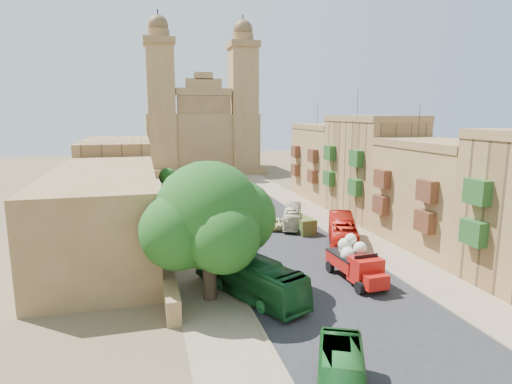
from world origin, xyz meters
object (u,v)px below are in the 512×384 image
street_tree_d (168,177)px  car_white_b (251,194)px  church (201,132)px  bus_green_north (248,276)px  olive_pickup (301,224)px  car_dkblue (201,190)px  car_blue_b (211,179)px  pedestrian_c (349,227)px  car_white_a (214,206)px  car_blue_a (249,243)px  bus_red_east (342,233)px  car_cream (275,223)px  street_tree_a (191,226)px  bus_cream_east (293,216)px  street_tree_c (173,187)px  ficus_tree (210,219)px  red_truck (356,262)px  street_tree_b (180,206)px  pedestrian_a (347,234)px

street_tree_d → car_white_b: street_tree_d is taller
church → street_tree_d: (-10.00, -30.61, -6.28)m
bus_green_north → car_white_b: bearing=50.8°
olive_pickup → car_dkblue: olive_pickup is taller
car_dkblue → car_white_b: (7.85, -6.30, 0.07)m
street_tree_d → car_dkblue: size_ratio=1.21×
car_blue_b → pedestrian_c: pedestrian_c is taller
car_white_a → olive_pickup: bearing=-39.8°
car_blue_a → car_blue_b: size_ratio=0.90×
olive_pickup → bus_red_east: 7.14m
car_white_b → pedestrian_c: size_ratio=2.39×
bus_red_east → car_cream: (-4.53, 9.31, -0.91)m
car_cream → bus_green_north: bearing=89.1°
street_tree_a → car_blue_b: size_ratio=1.48×
bus_cream_east → car_blue_b: (-4.50, 38.15, -0.59)m
bus_cream_east → car_white_b: bus_cream_east is taller
street_tree_c → bus_red_east: bearing=-54.7°
olive_pickup → bus_red_east: bus_red_east is taller
street_tree_d → car_blue_b: size_ratio=1.27×
street_tree_a → street_tree_d: (0.00, 36.00, -0.55)m
olive_pickup → pedestrian_c: 5.73m
car_dkblue → car_white_b: size_ratio=1.06×
car_blue_a → car_dkblue: car_blue_a is taller
street_tree_c → street_tree_d: street_tree_c is taller
car_cream → car_dkblue: bearing=-54.9°
bus_red_east → street_tree_c: bearing=-31.6°
ficus_tree → olive_pickup: (13.41, 15.99, -5.41)m
church → bus_cream_east: 56.42m
bus_green_north → car_white_a: bus_green_north is taller
street_tree_d → bus_green_north: bearing=-85.5°
street_tree_d → red_truck: 45.62m
car_white_a → street_tree_c: bearing=178.0°
street_tree_d → car_white_b: (13.56, -5.57, -2.59)m
church → car_blue_a: (-3.68, -63.45, -8.93)m
car_white_a → street_tree_b: bearing=-101.0°
car_white_a → car_dkblue: (0.01, 14.95, -0.10)m
street_tree_b → bus_green_north: (3.50, -20.18, -1.58)m
car_cream → olive_pickup: bearing=156.3°
pedestrian_a → pedestrian_c: size_ratio=1.11×
car_blue_b → street_tree_d: bearing=-104.6°
pedestrian_a → car_blue_a: bearing=-9.7°
car_cream → car_white_b: bearing=-73.2°
street_tree_a → car_dkblue: bearing=81.2°
street_tree_d → red_truck: street_tree_d is taller
bus_red_east → car_blue_b: (-6.61, 47.88, -0.93)m
car_dkblue → ficus_tree: bearing=-101.5°
street_tree_a → car_white_b: bearing=66.0°
street_tree_b → street_tree_d: 24.00m
street_tree_b → car_blue_b: 38.38m
car_dkblue → car_blue_b: 12.94m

